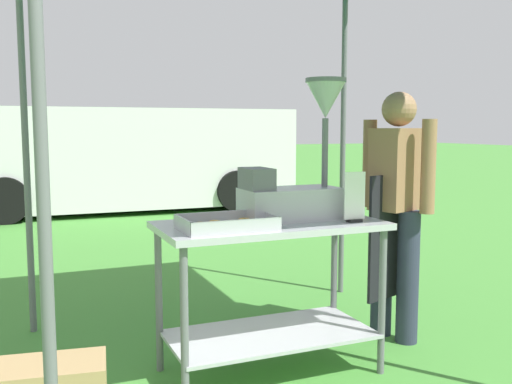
% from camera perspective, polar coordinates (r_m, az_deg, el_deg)
% --- Properties ---
extents(ground_plane, '(70.00, 70.00, 0.00)m').
position_cam_1_polar(ground_plane, '(8.21, -15.09, -3.54)').
color(ground_plane, '#478E38').
extents(donut_cart, '(1.24, 0.62, 0.86)m').
position_cam_1_polar(donut_cart, '(3.24, 1.39, -7.27)').
color(donut_cart, '#B7B7BC').
rests_on(donut_cart, ground).
extents(donut_tray, '(0.48, 0.32, 0.07)m').
position_cam_1_polar(donut_tray, '(2.98, -2.99, -3.30)').
color(donut_tray, '#B7B7BC').
rests_on(donut_tray, donut_cart).
extents(donut_fryer, '(0.62, 0.28, 0.80)m').
position_cam_1_polar(donut_fryer, '(3.29, 4.11, 1.85)').
color(donut_fryer, '#B7B7BC').
rests_on(donut_fryer, donut_cart).
extents(menu_sign, '(0.13, 0.05, 0.28)m').
position_cam_1_polar(menu_sign, '(3.23, 9.73, -0.82)').
color(menu_sign, black).
rests_on(menu_sign, donut_cart).
extents(vendor, '(0.46, 0.53, 1.61)m').
position_cam_1_polar(vendor, '(3.82, 13.68, -1.02)').
color(vendor, '#2D3347').
rests_on(vendor, ground).
extents(van_white, '(5.74, 2.23, 1.69)m').
position_cam_1_polar(van_white, '(10.01, -13.44, 3.33)').
color(van_white, white).
rests_on(van_white, ground).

